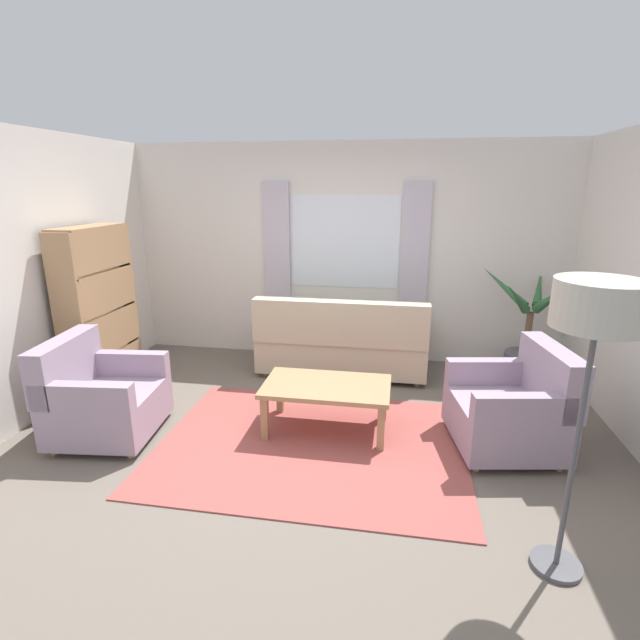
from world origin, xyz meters
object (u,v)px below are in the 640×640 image
Objects in this scene: potted_plant at (527,342)px; standing_lamp at (597,323)px; armchair_left at (101,397)px; armchair_right at (513,408)px; coffee_table at (327,390)px; bookshelf at (102,308)px; couch at (342,343)px.

standing_lamp reaches higher than potted_plant.
standing_lamp reaches higher than armchair_left.
armchair_right reaches higher than coffee_table.
armchair_left is at bearing 29.68° from bookshelf.
armchair_right is at bearing -89.80° from armchair_left.
bookshelf is at bearing 23.53° from armchair_left.
coffee_table is (-1.55, 0.03, 0.03)m from armchair_right.
armchair_left is 0.95× the size of armchair_right.
potted_plant is (0.45, 1.50, 0.09)m from armchair_right.
potted_plant is 0.74× the size of standing_lamp.
coffee_table is 2.54m from bookshelf.
armchair_right is at bearing 89.77° from standing_lamp.
coffee_table is at bearing 139.17° from standing_lamp.
armchair_right is 4.05m from bookshelf.
bookshelf reaches higher than couch.
couch is at bearing 108.92° from bookshelf.
armchair_left is at bearing 164.97° from standing_lamp.
bookshelf is (-2.40, -0.82, 0.51)m from couch.
armchair_right is 1.57m from potted_plant.
armchair_left is 0.54× the size of bookshelf.
standing_lamp is (1.54, -1.33, 1.08)m from coffee_table.
potted_plant is (3.90, 1.89, 0.09)m from armchair_left.
armchair_left is 3.47m from armchair_right.
couch is 2.03m from potted_plant.
armchair_left is at bearing -93.52° from armchair_right.
bookshelf reaches higher than potted_plant.
potted_plant is (2.00, 1.48, 0.06)m from coffee_table.
coffee_table is 0.66× the size of standing_lamp.
armchair_right is at bearing 82.14° from bookshelf.
standing_lamp is at bearing 120.46° from couch.
couch reaches higher than coffee_table.
standing_lamp is at bearing -40.83° from coffee_table.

